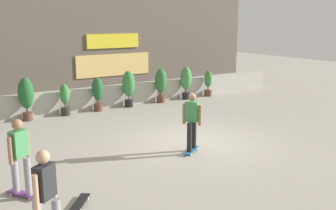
{
  "coord_description": "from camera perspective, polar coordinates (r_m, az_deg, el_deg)",
  "views": [
    {
      "loc": [
        -6.91,
        -9.06,
        3.69
      ],
      "look_at": [
        0.0,
        1.5,
        0.9
      ],
      "focal_mm": 41.93,
      "sensor_mm": 36.0,
      "label": 1
    }
  ],
  "objects": [
    {
      "name": "skater_by_wall_left",
      "position": [
        6.68,
        -17.38,
        -12.42
      ],
      "size": [
        0.66,
        0.75,
        1.7
      ],
      "color": "#72338C",
      "rests_on": "ground"
    },
    {
      "name": "potted_plant_6",
      "position": [
        18.24,
        2.63,
        3.62
      ],
      "size": [
        0.53,
        0.53,
        1.52
      ],
      "color": "black",
      "rests_on": "ground"
    },
    {
      "name": "ground_plane",
      "position": [
        11.98,
        3.95,
        -5.51
      ],
      "size": [
        48.0,
        48.0,
        0.0
      ],
      "primitive_type": "plane",
      "color": "#A8A093"
    },
    {
      "name": "skateboard_near_camera",
      "position": [
        8.34,
        -12.69,
        -13.64
      ],
      "size": [
        0.65,
        0.75,
        0.08
      ],
      "color": "black",
      "rests_on": "ground"
    },
    {
      "name": "potted_plant_2",
      "position": [
        15.67,
        -14.78,
        0.91
      ],
      "size": [
        0.38,
        0.38,
        1.23
      ],
      "color": "#2D2823",
      "rests_on": "ground"
    },
    {
      "name": "potted_plant_7",
      "position": [
        19.07,
        5.86,
        3.32
      ],
      "size": [
        0.39,
        0.39,
        1.25
      ],
      "color": "brown",
      "rests_on": "ground"
    },
    {
      "name": "skater_far_right",
      "position": [
        10.89,
        3.49,
        -2.17
      ],
      "size": [
        0.78,
        0.61,
        1.7
      ],
      "color": "#266699",
      "rests_on": "ground"
    },
    {
      "name": "potted_plant_5",
      "position": [
        17.48,
        -1.05,
        3.25
      ],
      "size": [
        0.53,
        0.53,
        1.53
      ],
      "color": "brown",
      "rests_on": "ground"
    },
    {
      "name": "potted_plant_1",
      "position": [
        15.24,
        -19.93,
        1.31
      ],
      "size": [
        0.56,
        0.56,
        1.6
      ],
      "color": "brown",
      "rests_on": "ground"
    },
    {
      "name": "skater_mid_plaza",
      "position": [
        8.72,
        -20.77,
        -6.73
      ],
      "size": [
        0.59,
        0.78,
        1.7
      ],
      "color": "#72338C",
      "rests_on": "ground"
    },
    {
      "name": "planter_wall",
      "position": [
        16.88,
        -8.4,
        1.26
      ],
      "size": [
        18.0,
        0.4,
        0.9
      ],
      "primitive_type": "cube",
      "color": "#B2ADA3",
      "rests_on": "ground"
    },
    {
      "name": "potted_plant_3",
      "position": [
        16.12,
        -10.2,
        1.86
      ],
      "size": [
        0.45,
        0.45,
        1.37
      ],
      "color": "brown",
      "rests_on": "ground"
    },
    {
      "name": "potted_plant_4",
      "position": [
        16.69,
        -5.75,
        2.78
      ],
      "size": [
        0.54,
        0.54,
        1.54
      ],
      "color": "black",
      "rests_on": "ground"
    },
    {
      "name": "building_backdrop",
      "position": [
        20.28,
        -13.51,
        10.87
      ],
      "size": [
        20.0,
        2.08,
        6.5
      ],
      "color": "#60564C",
      "rests_on": "ground"
    }
  ]
}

